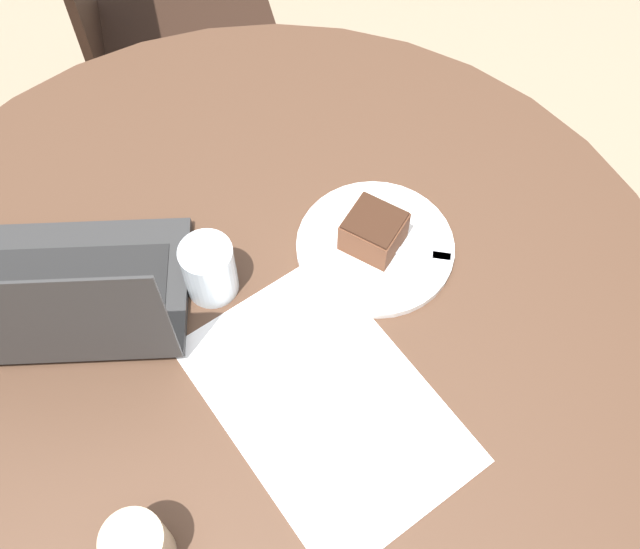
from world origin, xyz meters
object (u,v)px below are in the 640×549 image
(coffee_glass, at_px, (139,548))
(plate, at_px, (375,247))
(laptop, at_px, (67,297))
(chair, at_px, (156,42))

(coffee_glass, bearing_deg, plate, 123.86)
(plate, height_order, laptop, laptop)
(coffee_glass, distance_m, laptop, 0.35)
(chair, bearing_deg, laptop, -11.97)
(laptop, bearing_deg, coffee_glass, -69.49)
(plate, bearing_deg, chair, -170.72)
(chair, bearing_deg, plate, 17.61)
(plate, relative_size, laptop, 0.62)
(coffee_glass, bearing_deg, laptop, -179.34)
(chair, xyz_separation_m, plate, (0.85, 0.14, 0.28))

